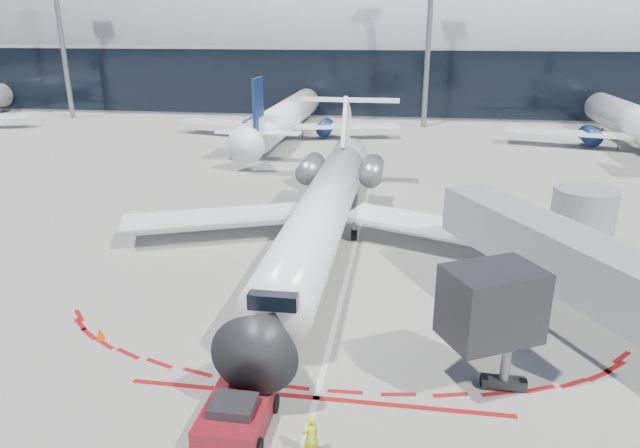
# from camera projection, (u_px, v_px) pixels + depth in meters

# --- Properties ---
(ground) EXTENTS (260.00, 260.00, 0.00)m
(ground) POSITION_uv_depth(u_px,v_px,m) (349.00, 270.00, 31.27)
(ground) COLOR slate
(ground) RESTS_ON ground
(apron_centerline) EXTENTS (0.25, 40.00, 0.01)m
(apron_centerline) POSITION_uv_depth(u_px,v_px,m) (352.00, 256.00, 33.13)
(apron_centerline) COLOR silver
(apron_centerline) RESTS_ON ground
(apron_stop_bar) EXTENTS (14.00, 0.25, 0.01)m
(apron_stop_bar) POSITION_uv_depth(u_px,v_px,m) (316.00, 398.00, 20.53)
(apron_stop_bar) COLOR maroon
(apron_stop_bar) RESTS_ON ground
(terminal_building) EXTENTS (150.00, 24.15, 24.00)m
(terminal_building) POSITION_uv_depth(u_px,v_px,m) (392.00, 54.00, 89.11)
(terminal_building) COLOR #949699
(terminal_building) RESTS_ON ground
(jet_bridge) EXTENTS (10.03, 15.20, 4.90)m
(jet_bridge) POSITION_uv_depth(u_px,v_px,m) (556.00, 249.00, 26.08)
(jet_bridge) COLOR gray
(jet_bridge) RESTS_ON ground
(light_mast_west) EXTENTS (0.70, 0.70, 25.00)m
(light_mast_west) POSITION_uv_depth(u_px,v_px,m) (60.00, 27.00, 78.29)
(light_mast_west) COLOR slate
(light_mast_west) RESTS_ON ground
(light_mast_centre) EXTENTS (0.70, 0.70, 25.00)m
(light_mast_centre) POSITION_uv_depth(u_px,v_px,m) (429.00, 27.00, 71.25)
(light_mast_centre) COLOR slate
(light_mast_centre) RESTS_ON ground
(regional_jet) EXTENTS (25.14, 31.01, 7.77)m
(regional_jet) POSITION_uv_depth(u_px,v_px,m) (325.00, 206.00, 33.65)
(regional_jet) COLOR white
(regional_jet) RESTS_ON ground
(pushback_tug) EXTENTS (2.25, 5.20, 1.35)m
(pushback_tug) POSITION_uv_depth(u_px,v_px,m) (237.00, 415.00, 18.71)
(pushback_tug) COLOR #590C14
(pushback_tug) RESTS_ON ground
(ramp_worker) EXTENTS (0.67, 0.65, 1.55)m
(ramp_worker) POSITION_uv_depth(u_px,v_px,m) (311.00, 437.00, 17.45)
(ramp_worker) COLOR #C0DC17
(ramp_worker) RESTS_ON ground
(uld_container) EXTENTS (2.21, 2.02, 1.73)m
(uld_container) POSITION_uv_depth(u_px,v_px,m) (282.00, 277.00, 28.35)
(uld_container) COLOR black
(uld_container) RESTS_ON ground
(safety_cone_left) EXTENTS (0.38, 0.38, 0.52)m
(safety_cone_left) POSITION_uv_depth(u_px,v_px,m) (100.00, 334.00, 24.30)
(safety_cone_left) COLOR #D73804
(safety_cone_left) RESTS_ON ground
(bg_airliner_1) EXTENTS (31.13, 32.97, 10.07)m
(bg_airliner_1) POSITION_uv_depth(u_px,v_px,m) (287.00, 94.00, 67.00)
(bg_airliner_1) COLOR white
(bg_airliner_1) RESTS_ON ground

